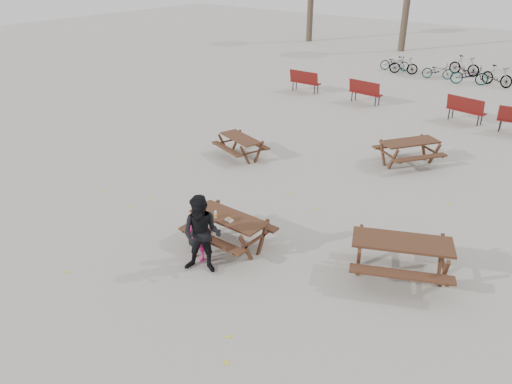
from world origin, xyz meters
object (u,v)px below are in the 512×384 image
Objects in this scene: soda_bottle at (216,215)px; child at (198,234)px; adult at (202,235)px; picnic_table_north at (241,147)px; picnic_table_east at (400,259)px; picnic_table_far at (409,153)px; main_picnic_table at (229,224)px; food_tray at (229,220)px.

soda_bottle is 0.13× the size of child.
adult is 6.50m from picnic_table_north.
picnic_table_east is (3.35, 2.38, -0.45)m from adult.
adult is at bearing -38.21° from child.
soda_bottle is 0.11× the size of picnic_table_north.
child is 0.72× the size of adult.
soda_bottle is at bearing 88.28° from adult.
soda_bottle is at bearing -157.79° from picnic_table_far.
picnic_table_far is (1.26, 7.19, -0.20)m from main_picnic_table.
main_picnic_table is 0.30m from food_tray.
soda_bottle is (-0.19, -0.22, 0.26)m from main_picnic_table.
picnic_table_far reaches higher than main_picnic_table.
soda_bottle is 0.08× the size of picnic_table_east.
child reaches higher than picnic_table_east.
child reaches higher than main_picnic_table.
adult is at bearing -86.04° from food_tray.
soda_bottle is 0.64m from child.
main_picnic_table is 1.02× the size of adult.
adult is 1.10× the size of picnic_table_north.
picnic_table_east reaches higher than main_picnic_table.
main_picnic_table is 1.43× the size of child.
child is at bearing -41.82° from picnic_table_north.
adult is (0.40, -0.86, 0.03)m from soda_bottle.
picnic_table_north is at bearing 116.28° from child.
food_tray is at bearing 58.76° from child.
child is 6.06m from picnic_table_north.
picnic_table_far is (4.57, 2.83, 0.05)m from picnic_table_north.
food_tray is at bearing -35.51° from picnic_table_north.
main_picnic_table is 1.00× the size of picnic_table_far.
soda_bottle is 0.95m from adult.
picnic_table_east reaches higher than picnic_table_north.
soda_bottle is 0.09× the size of picnic_table_far.
picnic_table_east is 7.52m from picnic_table_north.
main_picnic_table is 10.00× the size of food_tray.
main_picnic_table is at bearing 134.65° from food_tray.
main_picnic_table is 5.48m from picnic_table_north.
picnic_table_east is at bearing 23.09° from food_tray.
soda_bottle is 0.10× the size of adult.
picnic_table_north is (-3.12, 4.58, -0.50)m from soda_bottle.
picnic_table_north is (-6.87, 3.06, -0.09)m from picnic_table_east.
child is 4.31m from picnic_table_east.
picnic_table_far is (1.05, 8.26, -0.49)m from adult.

